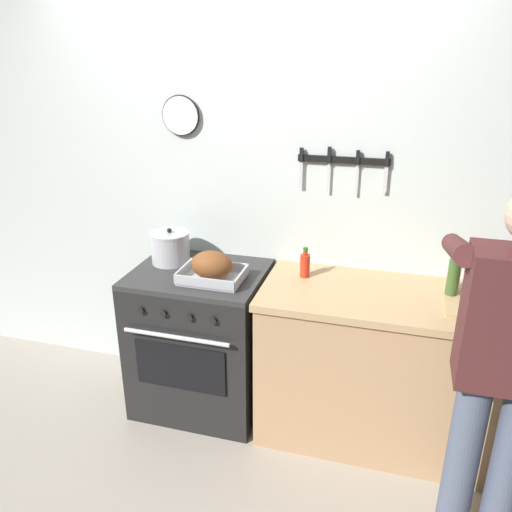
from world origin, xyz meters
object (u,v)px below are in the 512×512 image
Objects in this scene: person_cook at (505,360)px; bottle_vinegar at (455,273)px; stove at (201,339)px; cutting_board at (483,310)px; bottle_hot_sauce at (305,265)px; stock_pot at (170,247)px; bottle_olive_oil at (453,278)px; roasting_pan at (212,268)px.

person_cook is 6.72× the size of bottle_vinegar.
person_cook reaches higher than stove.
bottle_hot_sauce reaches higher than cutting_board.
cutting_board is at bearing -2.79° from stove.
cutting_board is 0.26m from bottle_vinegar.
bottle_vinegar is (1.61, 0.04, 0.01)m from stock_pot.
stove is at bearing -178.08° from bottle_olive_oil.
bottle_vinegar is (1.28, 0.23, 0.03)m from roasting_pan.
stove is 1.49m from bottle_olive_oil.
bottle_olive_oil is at bearing -1.64° from stock_pot.
stock_pot is at bearing -179.24° from bottle_hot_sauce.
bottle_vinegar is at bearing 5.57° from stove.
cutting_board is at bearing -39.62° from bottle_olive_oil.
person_cook is at bearing -88.40° from cutting_board.
cutting_board is (1.41, 0.01, -0.07)m from roasting_pan.
stock_pot is (-0.21, 0.09, 0.54)m from stove.
bottle_hot_sauce is at bearing 21.66° from roasting_pan.
cutting_board is at bearing -58.35° from bottle_vinegar.
roasting_pan is 0.38m from stock_pot.
roasting_pan is at bearing 70.75° from person_cook.
person_cook is at bearing -36.56° from bottle_hot_sauce.
bottle_vinegar reaches higher than bottle_hot_sauce.
roasting_pan is (0.12, -0.09, 0.53)m from stove.
stove is at bearing 177.21° from cutting_board.
stock_pot is 1.59m from bottle_olive_oil.
bottle_olive_oil is at bearing 140.38° from cutting_board.
bottle_hot_sauce is (0.61, 0.10, 0.52)m from stove.
person_cook is 4.61× the size of cutting_board.
stock_pot is 0.95× the size of bottle_vinegar.
person_cook is 7.10× the size of stock_pot.
stock_pot is at bearing -178.42° from bottle_vinegar.
bottle_vinegar is (0.02, 0.09, -0.01)m from bottle_olive_oil.
roasting_pan is 1.41m from cutting_board.
bottle_hot_sauce is at bearing 175.85° from bottle_olive_oil.
roasting_pan is 0.98× the size of cutting_board.
stock_pot is at bearing 178.36° from bottle_olive_oil.
bottle_hot_sauce is at bearing 9.61° from stove.
stock_pot reaches higher than roasting_pan.
stove is 5.15× the size of bottle_hot_sauce.
bottle_vinegar reaches higher than stove.
person_cook is 4.72× the size of roasting_pan.
roasting_pan is at bearing -158.34° from bottle_hot_sauce.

